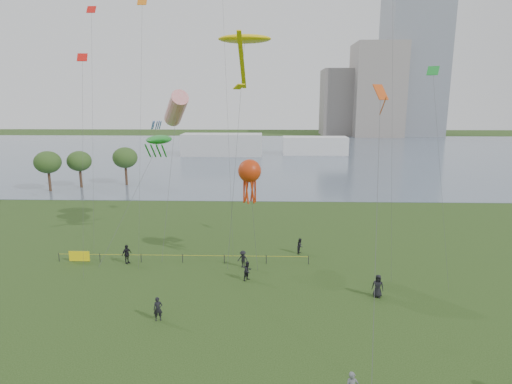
{
  "coord_description": "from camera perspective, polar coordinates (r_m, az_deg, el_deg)",
  "views": [
    {
      "loc": [
        1.02,
        -23.59,
        15.28
      ],
      "look_at": [
        0.0,
        10.0,
        8.0
      ],
      "focal_mm": 30.0,
      "sensor_mm": 36.0,
      "label": 1
    }
  ],
  "objects": [
    {
      "name": "spectator_f",
      "position": [
        31.92,
        -12.94,
        -14.96
      ],
      "size": [
        0.73,
        0.58,
        1.73
      ],
      "primitive_type": "imported",
      "rotation": [
        0.0,
        0.0,
        0.31
      ],
      "color": "black",
      "rests_on": "ground_plane"
    },
    {
      "name": "spectator_d",
      "position": [
        35.74,
        15.93,
        -11.96
      ],
      "size": [
        1.05,
        0.86,
        1.85
      ],
      "primitive_type": "imported",
      "rotation": [
        0.0,
        0.0,
        -0.34
      ],
      "color": "black",
      "rests_on": "ground_plane"
    },
    {
      "name": "pavilion_left",
      "position": [
        119.93,
        -4.52,
        6.31
      ],
      "size": [
        22.0,
        8.0,
        6.0
      ],
      "primitive_type": "cube",
      "color": "silver",
      "rests_on": "ground_plane"
    },
    {
      "name": "fence",
      "position": [
        43.46,
        -17.78,
        -8.19
      ],
      "size": [
        24.07,
        0.07,
        1.05
      ],
      "color": "black",
      "rests_on": "ground_plane"
    },
    {
      "name": "pavilion_right",
      "position": [
        122.95,
        7.84,
        6.15
      ],
      "size": [
        18.0,
        7.0,
        5.0
      ],
      "primitive_type": "cube",
      "color": "white",
      "rests_on": "ground_plane"
    },
    {
      "name": "trees",
      "position": [
        80.36,
        -21.79,
        3.94
      ],
      "size": [
        15.55,
        10.31,
        6.89
      ],
      "color": "#3D281C",
      "rests_on": "ground_plane"
    },
    {
      "name": "kite_stingray",
      "position": [
        41.69,
        -1.54,
        19.64
      ],
      "size": [
        4.93,
        10.02,
        21.14
      ],
      "rotation": [
        0.0,
        0.0,
        0.23
      ],
      "color": "#3F3F42"
    },
    {
      "name": "spectator_g",
      "position": [
        43.78,
        5.91,
        -7.16
      ],
      "size": [
        0.83,
        0.93,
        1.59
      ],
      "primitive_type": "imported",
      "rotation": [
        0.0,
        0.0,
        1.23
      ],
      "color": "black",
      "rests_on": "ground_plane"
    },
    {
      "name": "building_mid",
      "position": [
        191.0,
        15.77,
        12.9
      ],
      "size": [
        20.0,
        20.0,
        38.0
      ],
      "primitive_type": "cube",
      "color": "gray",
      "rests_on": "ground_plane"
    },
    {
      "name": "spectator_c",
      "position": [
        42.78,
        -16.86,
        -7.93
      ],
      "size": [
        0.95,
        1.16,
        1.85
      ],
      "primitive_type": "imported",
      "rotation": [
        0.0,
        0.0,
        1.02
      ],
      "color": "black",
      "rests_on": "ground_plane"
    },
    {
      "name": "kite_octopus",
      "position": [
        38.14,
        -0.86,
        2.7
      ],
      "size": [
        2.06,
        2.06,
        10.1
      ],
      "rotation": [
        0.0,
        0.0,
        -0.35
      ],
      "color": "#3F3F42"
    },
    {
      "name": "kite_windsock",
      "position": [
        44.83,
        -10.62,
        10.87
      ],
      "size": [
        4.22,
        8.0,
        16.28
      ],
      "rotation": [
        0.0,
        0.0,
        0.2
      ],
      "color": "#3F3F42"
    },
    {
      "name": "spectator_b",
      "position": [
        40.09,
        -1.76,
        -8.93
      ],
      "size": [
        1.21,
        0.96,
        1.64
      ],
      "primitive_type": "imported",
      "rotation": [
        0.0,
        0.0,
        -0.38
      ],
      "color": "black",
      "rests_on": "ground_plane"
    },
    {
      "name": "small_kites",
      "position": [
        42.89,
        -5.2,
        23.19
      ],
      "size": [
        32.66,
        9.9,
        11.21
      ],
      "color": "orange"
    },
    {
      "name": "building_low",
      "position": [
        194.08,
        11.16,
        11.63
      ],
      "size": [
        16.0,
        18.0,
        28.0
      ],
      "primitive_type": "cube",
      "color": "slate",
      "rests_on": "ground_plane"
    },
    {
      "name": "spectator_a",
      "position": [
        37.41,
        -1.11,
        -10.48
      ],
      "size": [
        1.02,
        1.04,
        1.69
      ],
      "primitive_type": "imported",
      "rotation": [
        0.0,
        0.0,
        0.86
      ],
      "color": "black",
      "rests_on": "ground_plane"
    },
    {
      "name": "kite_creature",
      "position": [
        46.11,
        -12.79,
        6.81
      ],
      "size": [
        5.56,
        9.86,
        11.64
      ],
      "rotation": [
        0.0,
        0.0,
        -0.33
      ],
      "color": "#3F3F42"
    },
    {
      "name": "ground_plane",
      "position": [
        28.13,
        -0.66,
        -20.69
      ],
      "size": [
        400.0,
        400.0,
        0.0
      ],
      "primitive_type": "plane",
      "color": "#1D3410"
    },
    {
      "name": "kite_delta",
      "position": [
        33.07,
        16.27,
        10.99
      ],
      "size": [
        3.45,
        13.44,
        16.4
      ],
      "rotation": [
        0.0,
        0.0,
        0.41
      ],
      "color": "#3F3F42"
    },
    {
      "name": "lake",
      "position": [
        124.53,
        1.27,
        5.19
      ],
      "size": [
        400.0,
        120.0,
        0.08
      ],
      "primitive_type": "cube",
      "color": "slate",
      "rests_on": "ground_plane"
    }
  ]
}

